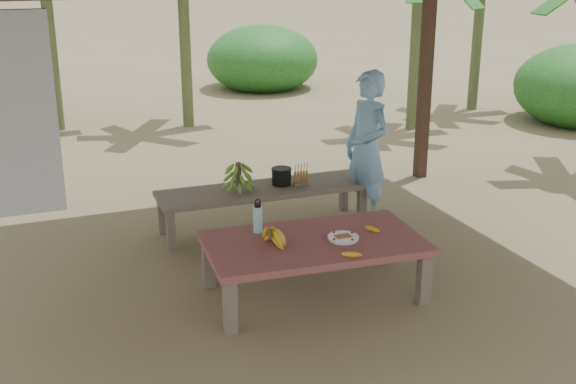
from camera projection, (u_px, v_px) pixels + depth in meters
name	position (u px, v px, depth m)	size (l,w,h in m)	color
ground	(281.00, 282.00, 6.38)	(80.00, 80.00, 0.00)	brown
work_table	(314.00, 247.00, 6.03)	(1.87, 1.13, 0.50)	brown
bench	(263.00, 193.00, 7.51)	(2.21, 0.63, 0.45)	brown
ripe_banana_bunch	(270.00, 237.00, 5.87)	(0.26, 0.22, 0.16)	yellow
plate	(343.00, 238.00, 6.01)	(0.26, 0.26, 0.04)	white
loose_banana_front	(352.00, 254.00, 5.67)	(0.04, 0.18, 0.04)	yellow
loose_banana_side	(373.00, 229.00, 6.18)	(0.04, 0.14, 0.04)	yellow
water_flask	(258.00, 218.00, 6.14)	(0.08, 0.08, 0.30)	#43B9D2
green_banana_stalk	(239.00, 176.00, 7.35)	(0.27, 0.27, 0.31)	#598C2D
cooking_pot	(282.00, 177.00, 7.56)	(0.20, 0.20, 0.17)	black
skewer_rack	(301.00, 174.00, 7.54)	(0.18, 0.08, 0.24)	#A57F47
woman	(367.00, 148.00, 7.56)	(0.60, 0.39, 1.64)	#79B2E5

